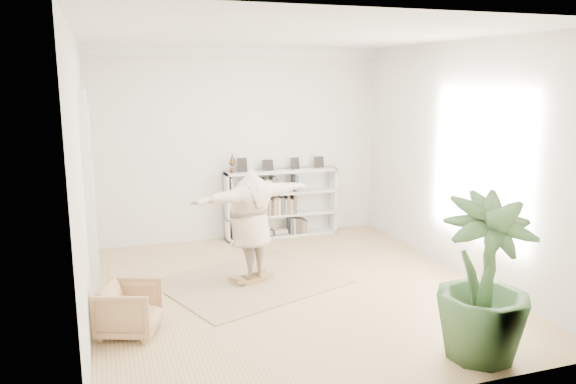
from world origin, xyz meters
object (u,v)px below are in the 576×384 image
object	(u,v)px
bookshelf	(281,204)
armchair	(129,309)
person	(251,221)
rocker_board	(251,278)
houseplant	(484,279)

from	to	relation	value
bookshelf	armchair	distance (m)	4.67
bookshelf	person	world-z (taller)	person
bookshelf	rocker_board	bearing A→B (deg)	-117.64
bookshelf	person	distance (m)	2.62
bookshelf	houseplant	distance (m)	5.39
person	houseplant	world-z (taller)	houseplant
armchair	rocker_board	xyz separation A→B (m)	(1.84, 1.22, -0.25)
bookshelf	houseplant	size ratio (longest dim) A/B	1.21
armchair	person	bearing A→B (deg)	-36.69
rocker_board	person	size ratio (longest dim) A/B	0.26
armchair	rocker_board	size ratio (longest dim) A/B	1.29
bookshelf	armchair	size ratio (longest dim) A/B	3.21
bookshelf	armchair	world-z (taller)	bookshelf
rocker_board	houseplant	world-z (taller)	houseplant
bookshelf	rocker_board	world-z (taller)	bookshelf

